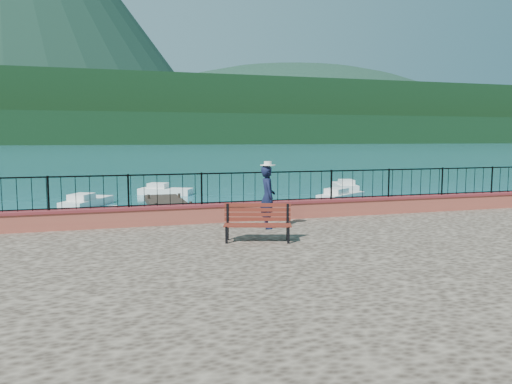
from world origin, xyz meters
TOP-DOWN VIEW (x-y plane):
  - ground at (0.00, 0.00)m, footprint 2000.00×2000.00m
  - promenade at (0.00, -6.00)m, footprint 30.00×20.00m
  - parapet at (0.00, 3.70)m, footprint 28.00×0.46m
  - railing at (0.00, 3.70)m, footprint 27.00×0.05m
  - dock at (-2.00, 12.00)m, footprint 2.00×16.00m
  - far_forest at (0.00, 300.00)m, footprint 900.00×60.00m
  - foothills at (0.00, 360.00)m, footprint 900.00×120.00m
  - companion_hill at (220.00, 560.00)m, footprint 448.00×384.00m
  - park_bench at (-1.69, 0.51)m, footprint 1.80×1.06m
  - person at (-0.85, 2.20)m, footprint 0.52×0.72m
  - hat at (-0.85, 2.20)m, footprint 0.44×0.44m
  - boat_0 at (-4.75, 11.47)m, footprint 4.05×2.75m
  - boat_1 at (5.83, 10.60)m, footprint 3.47×1.31m
  - boat_2 at (8.66, 16.27)m, footprint 3.86×3.18m
  - boat_3 at (-6.29, 17.87)m, footprint 2.94×4.05m
  - boat_4 at (-1.36, 22.49)m, footprint 3.73×2.77m
  - boat_5 at (11.86, 22.01)m, footprint 2.25×4.01m

SIDE VIEW (x-z plane):
  - ground at x=0.00m, z-range 0.00..0.00m
  - companion_hill at x=220.00m, z-range -90.00..90.00m
  - dock at x=-2.00m, z-range 0.00..0.30m
  - boat_0 at x=-4.75m, z-range 0.00..0.80m
  - boat_1 at x=5.83m, z-range 0.00..0.80m
  - boat_2 at x=8.66m, z-range 0.00..0.80m
  - boat_3 at x=-6.29m, z-range 0.00..0.80m
  - boat_4 at x=-1.36m, z-range 0.00..0.80m
  - boat_5 at x=11.86m, z-range 0.00..0.80m
  - promenade at x=0.00m, z-range 0.00..1.20m
  - park_bench at x=-1.69m, z-range 1.01..1.96m
  - parapet at x=0.00m, z-range 1.20..1.78m
  - person at x=-0.85m, z-range 1.20..3.03m
  - railing at x=0.00m, z-range 1.78..2.73m
  - hat at x=-0.85m, z-range 3.03..3.15m
  - far_forest at x=0.00m, z-range 0.00..18.00m
  - foothills at x=0.00m, z-range 0.00..44.00m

